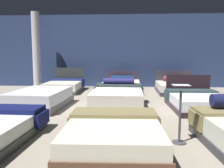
{
  "coord_description": "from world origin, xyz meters",
  "views": [
    {
      "loc": [
        0.23,
        -6.55,
        1.49
      ],
      "look_at": [
        -0.19,
        0.51,
        0.63
      ],
      "focal_mm": 36.64,
      "sensor_mm": 36.0,
      "label": 1
    }
  ],
  "objects_px": {
    "bed_1": "(113,133)",
    "bed_4": "(118,98)",
    "bed_3": "(40,99)",
    "bed_7": "(121,87)",
    "bed_5": "(197,101)",
    "bed_8": "(177,87)",
    "bed_6": "(64,86)",
    "price_sign": "(180,121)",
    "support_pillar": "(36,51)"
  },
  "relations": [
    {
      "from": "bed_1",
      "to": "bed_4",
      "type": "xyz_separation_m",
      "value": [
        -0.03,
        2.91,
        0.07
      ]
    },
    {
      "from": "bed_3",
      "to": "bed_7",
      "type": "distance_m",
      "value": 3.78
    },
    {
      "from": "bed_5",
      "to": "bed_8",
      "type": "distance_m",
      "value": 2.95
    },
    {
      "from": "bed_4",
      "to": "bed_5",
      "type": "height_order",
      "value": "bed_5"
    },
    {
      "from": "bed_5",
      "to": "bed_6",
      "type": "distance_m",
      "value": 5.53
    },
    {
      "from": "bed_7",
      "to": "bed_8",
      "type": "xyz_separation_m",
      "value": [
        2.32,
        0.03,
        -0.01
      ]
    },
    {
      "from": "bed_1",
      "to": "price_sign",
      "type": "xyz_separation_m",
      "value": [
        1.13,
        0.17,
        0.18
      ]
    },
    {
      "from": "bed_3",
      "to": "bed_5",
      "type": "xyz_separation_m",
      "value": [
        4.55,
        0.06,
        -0.04
      ]
    },
    {
      "from": "bed_8",
      "to": "bed_4",
      "type": "bearing_deg",
      "value": -128.04
    },
    {
      "from": "bed_1",
      "to": "bed_3",
      "type": "bearing_deg",
      "value": 128.0
    },
    {
      "from": "bed_3",
      "to": "bed_6",
      "type": "height_order",
      "value": "bed_6"
    },
    {
      "from": "bed_5",
      "to": "bed_8",
      "type": "relative_size",
      "value": 1.0
    },
    {
      "from": "price_sign",
      "to": "bed_8",
      "type": "bearing_deg",
      "value": 77.94
    },
    {
      "from": "bed_5",
      "to": "price_sign",
      "type": "bearing_deg",
      "value": -113.81
    },
    {
      "from": "bed_5",
      "to": "price_sign",
      "type": "xyz_separation_m",
      "value": [
        -1.11,
        -2.68,
        0.18
      ]
    },
    {
      "from": "bed_4",
      "to": "bed_6",
      "type": "bearing_deg",
      "value": 129.97
    },
    {
      "from": "bed_3",
      "to": "bed_4",
      "type": "relative_size",
      "value": 1.0
    },
    {
      "from": "bed_6",
      "to": "bed_8",
      "type": "height_order",
      "value": "bed_6"
    },
    {
      "from": "bed_6",
      "to": "support_pillar",
      "type": "relative_size",
      "value": 0.57
    },
    {
      "from": "support_pillar",
      "to": "price_sign",
      "type": "bearing_deg",
      "value": -52.36
    },
    {
      "from": "bed_1",
      "to": "bed_5",
      "type": "height_order",
      "value": "bed_5"
    },
    {
      "from": "bed_6",
      "to": "bed_1",
      "type": "bearing_deg",
      "value": -68.12
    },
    {
      "from": "price_sign",
      "to": "support_pillar",
      "type": "relative_size",
      "value": 0.29
    },
    {
      "from": "bed_7",
      "to": "support_pillar",
      "type": "distance_m",
      "value": 4.33
    },
    {
      "from": "bed_1",
      "to": "bed_3",
      "type": "relative_size",
      "value": 0.9
    },
    {
      "from": "bed_3",
      "to": "bed_7",
      "type": "height_order",
      "value": "bed_7"
    },
    {
      "from": "bed_1",
      "to": "price_sign",
      "type": "height_order",
      "value": "price_sign"
    },
    {
      "from": "bed_3",
      "to": "support_pillar",
      "type": "distance_m",
      "value": 4.5
    },
    {
      "from": "bed_6",
      "to": "price_sign",
      "type": "distance_m",
      "value": 6.69
    },
    {
      "from": "bed_7",
      "to": "price_sign",
      "type": "height_order",
      "value": "price_sign"
    },
    {
      "from": "bed_1",
      "to": "bed_5",
      "type": "bearing_deg",
      "value": 50.38
    },
    {
      "from": "bed_5",
      "to": "price_sign",
      "type": "height_order",
      "value": "price_sign"
    },
    {
      "from": "bed_6",
      "to": "support_pillar",
      "type": "distance_m",
      "value": 2.32
    },
    {
      "from": "bed_3",
      "to": "bed_6",
      "type": "bearing_deg",
      "value": 95.09
    },
    {
      "from": "support_pillar",
      "to": "bed_6",
      "type": "bearing_deg",
      "value": -30.18
    },
    {
      "from": "bed_4",
      "to": "bed_7",
      "type": "bearing_deg",
      "value": 89.98
    },
    {
      "from": "support_pillar",
      "to": "bed_4",
      "type": "bearing_deg",
      "value": -44.46
    },
    {
      "from": "price_sign",
      "to": "bed_6",
      "type": "bearing_deg",
      "value": 121.96
    },
    {
      "from": "bed_3",
      "to": "bed_1",
      "type": "bearing_deg",
      "value": -47.33
    },
    {
      "from": "bed_4",
      "to": "support_pillar",
      "type": "bearing_deg",
      "value": 136.55
    },
    {
      "from": "bed_1",
      "to": "bed_8",
      "type": "height_order",
      "value": "bed_8"
    },
    {
      "from": "bed_1",
      "to": "bed_8",
      "type": "distance_m",
      "value": 6.26
    },
    {
      "from": "bed_3",
      "to": "bed_5",
      "type": "relative_size",
      "value": 1.04
    },
    {
      "from": "bed_5",
      "to": "support_pillar",
      "type": "xyz_separation_m",
      "value": [
        -6.17,
        3.87,
        1.53
      ]
    },
    {
      "from": "bed_3",
      "to": "support_pillar",
      "type": "xyz_separation_m",
      "value": [
        -1.62,
        3.93,
        1.5
      ]
    },
    {
      "from": "bed_4",
      "to": "bed_7",
      "type": "xyz_separation_m",
      "value": [
        0.05,
        2.87,
        -0.05
      ]
    },
    {
      "from": "bed_5",
      "to": "bed_8",
      "type": "xyz_separation_m",
      "value": [
        0.09,
        2.95,
        0.0
      ]
    },
    {
      "from": "bed_3",
      "to": "bed_4",
      "type": "bearing_deg",
      "value": 5.89
    },
    {
      "from": "bed_5",
      "to": "bed_8",
      "type": "bearing_deg",
      "value": 87.0
    },
    {
      "from": "bed_7",
      "to": "support_pillar",
      "type": "xyz_separation_m",
      "value": [
        -3.94,
        0.95,
        1.52
      ]
    }
  ]
}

